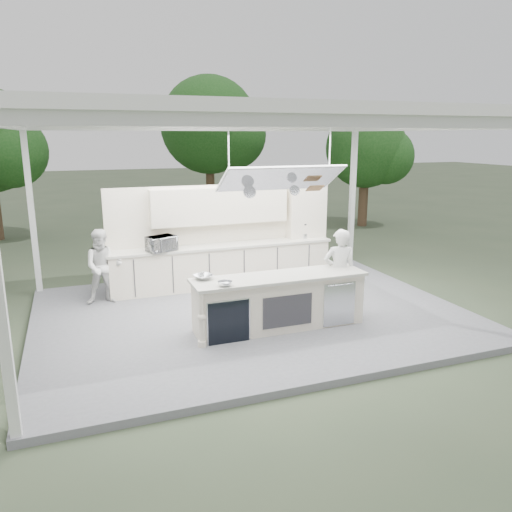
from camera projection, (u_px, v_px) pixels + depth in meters
name	position (u px, v px, depth m)	size (l,w,h in m)	color
ground	(251.00, 318.00, 9.67)	(90.00, 90.00, 0.00)	#3E4932
stage_deck	(251.00, 315.00, 9.66)	(8.00, 6.00, 0.12)	slate
tent	(251.00, 120.00, 8.78)	(8.20, 6.20, 3.86)	white
demo_island	(279.00, 302.00, 8.76)	(3.10, 0.79, 0.95)	#F3E5CE
back_counter	(223.00, 265.00, 11.26)	(5.08, 0.72, 0.95)	#F3E5CE
back_wall_unit	(238.00, 219.00, 11.38)	(5.05, 0.48, 2.25)	#F3E5CE
tree_cluster	(153.00, 140.00, 17.74)	(19.55, 9.40, 5.85)	#503528
head_chef	(339.00, 272.00, 9.32)	(0.60, 0.40, 1.66)	silver
sous_chef	(103.00, 267.00, 9.99)	(0.74, 0.58, 1.52)	silver
toaster_oven	(162.00, 244.00, 10.46)	(0.58, 0.39, 0.32)	silver
bowl_large	(203.00, 277.00, 8.44)	(0.32, 0.32, 0.08)	silver
bowl_small	(225.00, 284.00, 8.07)	(0.24, 0.24, 0.08)	silver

